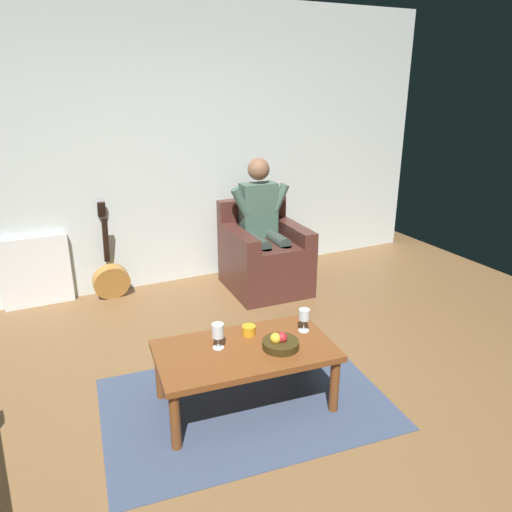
# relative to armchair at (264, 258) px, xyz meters

# --- Properties ---
(ground_plane) EXTENTS (6.69, 6.69, 0.00)m
(ground_plane) POSITION_rel_armchair_xyz_m (0.81, 2.06, -0.32)
(ground_plane) COLOR brown
(wall_back) EXTENTS (5.97, 0.06, 2.73)m
(wall_back) POSITION_rel_armchair_xyz_m (0.81, -0.61, 1.05)
(wall_back) COLOR silver
(wall_back) RESTS_ON ground
(rug) EXTENTS (1.92, 1.39, 0.01)m
(rug) POSITION_rel_armchair_xyz_m (0.97, 1.66, -0.32)
(rug) COLOR #39455E
(rug) RESTS_ON ground
(armchair) EXTENTS (0.76, 0.84, 0.86)m
(armchair) POSITION_rel_armchair_xyz_m (0.00, 0.00, 0.00)
(armchair) COLOR #4C2720
(armchair) RESTS_ON ground
(person_seated) EXTENTS (0.62, 0.59, 1.29)m
(person_seated) POSITION_rel_armchair_xyz_m (-0.00, -0.02, 0.37)
(person_seated) COLOR #436152
(person_seated) RESTS_ON ground
(coffee_table) EXTENTS (1.16, 0.72, 0.41)m
(coffee_table) POSITION_rel_armchair_xyz_m (0.97, 1.66, 0.04)
(coffee_table) COLOR brown
(coffee_table) RESTS_ON ground
(guitar) EXTENTS (0.34, 0.25, 0.93)m
(guitar) POSITION_rel_armchair_xyz_m (1.43, -0.41, -0.11)
(guitar) COLOR #B17736
(guitar) RESTS_ON ground
(radiator) EXTENTS (0.61, 0.06, 0.66)m
(radiator) POSITION_rel_armchair_xyz_m (2.07, -0.54, 0.01)
(radiator) COLOR white
(radiator) RESTS_ON ground
(wine_glass_near) EXTENTS (0.07, 0.07, 0.16)m
(wine_glass_near) POSITION_rel_armchair_xyz_m (0.53, 1.63, 0.20)
(wine_glass_near) COLOR silver
(wine_glass_near) RESTS_ON coffee_table
(wine_glass_far) EXTENTS (0.08, 0.08, 0.17)m
(wine_glass_far) POSITION_rel_armchair_xyz_m (1.12, 1.58, 0.20)
(wine_glass_far) COLOR silver
(wine_glass_far) RESTS_ON coffee_table
(fruit_bowl) EXTENTS (0.23, 0.23, 0.11)m
(fruit_bowl) POSITION_rel_armchair_xyz_m (0.77, 1.75, 0.13)
(fruit_bowl) COLOR #362A10
(fruit_bowl) RESTS_ON coffee_table
(candle_jar) EXTENTS (0.09, 0.09, 0.06)m
(candle_jar) POSITION_rel_armchair_xyz_m (0.87, 1.51, 0.12)
(candle_jar) COLOR orange
(candle_jar) RESTS_ON coffee_table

